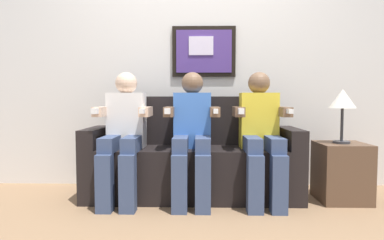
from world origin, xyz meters
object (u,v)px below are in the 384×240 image
object	(u,v)px
couch	(192,162)
person_on_right	(261,131)
person_on_left	(124,131)
side_table_right	(341,172)
person_in_middle	(192,131)
table_lamp	(343,101)

from	to	relation	value
couch	person_on_right	distance (m)	0.67
person_on_left	person_on_right	size ratio (longest dim) A/B	1.00
person_on_left	side_table_right	bearing A→B (deg)	1.89
person_on_left	person_on_right	bearing A→B (deg)	0.00
person_in_middle	person_on_right	world-z (taller)	same
person_in_middle	person_on_right	xyz separation A→B (m)	(0.58, 0.00, 0.00)
person_in_middle	table_lamp	size ratio (longest dim) A/B	2.41
person_on_left	person_on_right	world-z (taller)	same
person_in_middle	table_lamp	xyz separation A→B (m)	(1.27, 0.04, 0.25)
couch	table_lamp	size ratio (longest dim) A/B	4.06
person_on_left	person_on_right	distance (m)	1.16
person_in_middle	side_table_right	size ratio (longest dim) A/B	2.22
person_on_right	person_on_left	bearing A→B (deg)	180.00
couch	person_on_left	size ratio (longest dim) A/B	1.68
person_on_right	side_table_right	bearing A→B (deg)	4.99
person_on_left	table_lamp	bearing A→B (deg)	1.37
person_on_left	side_table_right	distance (m)	1.90
couch	table_lamp	bearing A→B (deg)	-5.53
couch	table_lamp	distance (m)	1.39
side_table_right	table_lamp	xyz separation A→B (m)	(-0.01, -0.02, 0.61)
table_lamp	couch	bearing A→B (deg)	174.47
person_on_left	person_in_middle	bearing A→B (deg)	0.00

